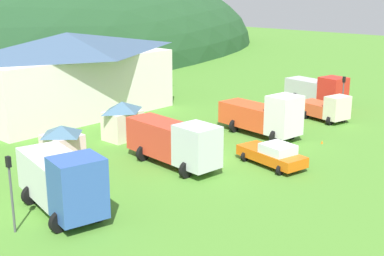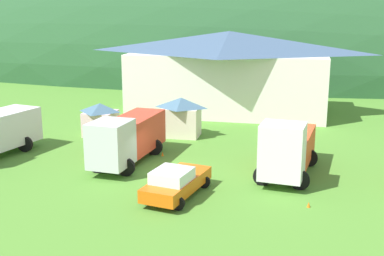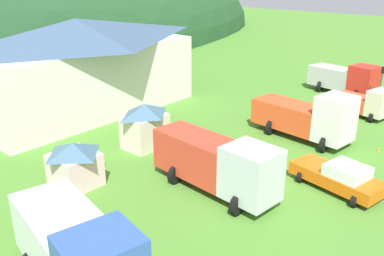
{
  "view_description": "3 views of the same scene",
  "coord_description": "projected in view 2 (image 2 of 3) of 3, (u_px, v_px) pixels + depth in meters",
  "views": [
    {
      "loc": [
        -27.17,
        -22.99,
        12.06
      ],
      "look_at": [
        0.58,
        2.33,
        1.72
      ],
      "focal_mm": 48.76,
      "sensor_mm": 36.0,
      "label": 1
    },
    {
      "loc": [
        7.81,
        -28.31,
        9.93
      ],
      "look_at": [
        0.32,
        5.96,
        1.32
      ],
      "focal_mm": 45.92,
      "sensor_mm": 36.0,
      "label": 2
    },
    {
      "loc": [
        -19.3,
        -11.41,
        11.52
      ],
      "look_at": [
        0.12,
        5.16,
        1.84
      ],
      "focal_mm": 39.13,
      "sensor_mm": 36.0,
      "label": 3
    }
  ],
  "objects": [
    {
      "name": "forested_hill_backdrop",
      "position": [
        254.0,
        66.0,
        85.97
      ],
      "size": [
        146.71,
        60.0,
        38.69
      ],
      "primitive_type": "ellipsoid",
      "color": "#234C28",
      "rests_on": "ground"
    },
    {
      "name": "play_shed_cream",
      "position": [
        181.0,
        116.0,
        38.64
      ],
      "size": [
        3.04,
        2.29,
        3.11
      ],
      "color": "beige",
      "rests_on": "ground"
    },
    {
      "name": "service_pickup_orange",
      "position": [
        176.0,
        182.0,
        26.34
      ],
      "size": [
        3.08,
        5.37,
        1.66
      ],
      "rotation": [
        0.0,
        0.0,
        -1.77
      ],
      "color": "#DA5D10",
      "rests_on": "ground"
    },
    {
      "name": "heavy_rig_white",
      "position": [
        288.0,
        148.0,
        29.39
      ],
      "size": [
        3.75,
        7.56,
        3.7
      ],
      "rotation": [
        0.0,
        0.0,
        -1.7
      ],
      "color": "white",
      "rests_on": "ground"
    },
    {
      "name": "tow_truck_silver",
      "position": [
        127.0,
        137.0,
        31.77
      ],
      "size": [
        3.45,
        7.86,
        3.31
      ],
      "rotation": [
        0.0,
        0.0,
        -1.67
      ],
      "color": "silver",
      "rests_on": "ground"
    },
    {
      "name": "play_shed_pink",
      "position": [
        100.0,
        119.0,
        39.06
      ],
      "size": [
        2.5,
        2.57,
        2.6
      ],
      "color": "beige",
      "rests_on": "ground"
    },
    {
      "name": "traffic_cone_near_pickup",
      "position": [
        163.0,
        156.0,
        33.8
      ],
      "size": [
        0.36,
        0.36,
        0.6
      ],
      "primitive_type": "cone",
      "color": "orange",
      "rests_on": "ground"
    },
    {
      "name": "ground_plane",
      "position": [
        167.0,
        170.0,
        30.85
      ],
      "size": [
        200.0,
        200.0,
        0.0
      ],
      "primitive_type": "plane",
      "color": "#4C842D"
    },
    {
      "name": "traffic_cone_mid_row",
      "position": [
        308.0,
        207.0,
        25.12
      ],
      "size": [
        0.36,
        0.36,
        0.58
      ],
      "primitive_type": "cone",
      "color": "orange",
      "rests_on": "ground"
    },
    {
      "name": "depot_building",
      "position": [
        229.0,
        71.0,
        47.38
      ],
      "size": [
        19.8,
        10.23,
        7.79
      ],
      "color": "white",
      "rests_on": "ground"
    }
  ]
}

